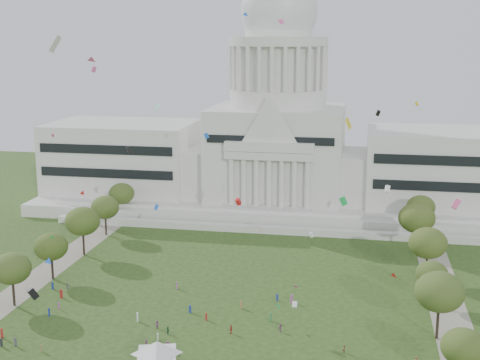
# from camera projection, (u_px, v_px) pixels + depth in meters

# --- Properties ---
(ground) EXTENTS (400.00, 400.00, 0.00)m
(ground) POSITION_uv_depth(u_px,v_px,m) (194.00, 360.00, 121.28)
(ground) COLOR #294418
(ground) RESTS_ON ground
(capitol) EXTENTS (160.00, 64.50, 91.30)m
(capitol) POSITION_uv_depth(u_px,v_px,m) (277.00, 143.00, 225.66)
(capitol) COLOR silver
(capitol) RESTS_ON ground
(path_left) EXTENTS (8.00, 160.00, 0.04)m
(path_left) POSITION_uv_depth(u_px,v_px,m) (30.00, 284.00, 158.73)
(path_left) COLOR gray
(path_left) RESTS_ON ground
(path_right) EXTENTS (8.00, 160.00, 0.04)m
(path_right) POSITION_uv_depth(u_px,v_px,m) (449.00, 314.00, 141.44)
(path_right) COLOR gray
(path_right) RESTS_ON ground
(row_tree_r_1) EXTENTS (7.58, 7.58, 10.78)m
(row_tree_r_1) POSITION_uv_depth(u_px,v_px,m) (464.00, 347.00, 109.65)
(row_tree_r_1) COLOR black
(row_tree_r_1) RESTS_ON ground
(row_tree_l_2) EXTENTS (8.42, 8.42, 11.97)m
(row_tree_l_2) POSITION_uv_depth(u_px,v_px,m) (12.00, 269.00, 144.20)
(row_tree_l_2) COLOR black
(row_tree_l_2) RESTS_ON ground
(row_tree_r_2) EXTENTS (9.55, 9.55, 13.58)m
(row_tree_r_2) POSITION_uv_depth(u_px,v_px,m) (440.00, 292.00, 128.02)
(row_tree_r_2) COLOR black
(row_tree_r_2) RESTS_ON ground
(row_tree_l_3) EXTENTS (8.12, 8.12, 11.55)m
(row_tree_l_3) POSITION_uv_depth(u_px,v_px,m) (51.00, 247.00, 160.05)
(row_tree_l_3) COLOR black
(row_tree_l_3) RESTS_ON ground
(row_tree_r_3) EXTENTS (7.01, 7.01, 9.98)m
(row_tree_r_3) POSITION_uv_depth(u_px,v_px,m) (432.00, 274.00, 144.90)
(row_tree_r_3) COLOR black
(row_tree_r_3) RESTS_ON ground
(row_tree_l_4) EXTENTS (9.29, 9.29, 13.21)m
(row_tree_l_4) POSITION_uv_depth(u_px,v_px,m) (82.00, 221.00, 177.57)
(row_tree_l_4) COLOR black
(row_tree_l_4) RESTS_ON ground
(row_tree_r_4) EXTENTS (9.19, 9.19, 13.06)m
(row_tree_r_4) POSITION_uv_depth(u_px,v_px,m) (428.00, 243.00, 159.31)
(row_tree_r_4) COLOR black
(row_tree_r_4) RESTS_ON ground
(row_tree_l_5) EXTENTS (8.33, 8.33, 11.85)m
(row_tree_l_5) POSITION_uv_depth(u_px,v_px,m) (105.00, 207.00, 195.84)
(row_tree_l_5) COLOR black
(row_tree_l_5) RESTS_ON ground
(row_tree_r_5) EXTENTS (9.82, 9.82, 13.96)m
(row_tree_r_5) POSITION_uv_depth(u_px,v_px,m) (417.00, 218.00, 178.76)
(row_tree_r_5) COLOR black
(row_tree_r_5) RESTS_ON ground
(row_tree_l_6) EXTENTS (8.19, 8.19, 11.64)m
(row_tree_l_6) POSITION_uv_depth(u_px,v_px,m) (122.00, 194.00, 213.58)
(row_tree_l_6) COLOR black
(row_tree_l_6) RESTS_ON ground
(row_tree_r_6) EXTENTS (8.42, 8.42, 11.97)m
(row_tree_r_6) POSITION_uv_depth(u_px,v_px,m) (421.00, 207.00, 195.85)
(row_tree_r_6) COLOR black
(row_tree_r_6) RESTS_ON ground
(event_tent) EXTENTS (11.53, 11.53, 5.23)m
(event_tent) POSITION_uv_depth(u_px,v_px,m) (157.00, 347.00, 117.62)
(event_tent) COLOR #4C4C4C
(event_tent) RESTS_ON ground
(person_2) EXTENTS (0.94, 0.84, 1.65)m
(person_2) POSITION_uv_depth(u_px,v_px,m) (344.00, 349.00, 123.94)
(person_2) COLOR olive
(person_2) RESTS_ON ground
(person_4) EXTENTS (0.66, 1.10, 1.82)m
(person_4) POSITION_uv_depth(u_px,v_px,m) (231.00, 329.00, 132.02)
(person_4) COLOR #B21E1E
(person_4) RESTS_ON ground
(person_5) EXTENTS (1.15, 1.66, 1.66)m
(person_5) POSITION_uv_depth(u_px,v_px,m) (168.00, 330.00, 131.76)
(person_5) COLOR #33723F
(person_5) RESTS_ON ground
(person_8) EXTENTS (0.91, 0.77, 1.60)m
(person_8) POSITION_uv_depth(u_px,v_px,m) (157.00, 324.00, 134.57)
(person_8) COLOR #994C8C
(person_8) RESTS_ON ground
(person_10) EXTENTS (0.87, 1.13, 1.72)m
(person_10) POSITION_uv_depth(u_px,v_px,m) (280.00, 328.00, 132.85)
(person_10) COLOR #994C8C
(person_10) RESTS_ON ground
(distant_crowd) EXTENTS (61.23, 36.31, 1.95)m
(distant_crowd) POSITION_uv_depth(u_px,v_px,m) (142.00, 317.00, 138.06)
(distant_crowd) COLOR #26262B
(distant_crowd) RESTS_ON ground
(kite_swarm) EXTENTS (77.93, 95.09, 58.28)m
(kite_swarm) POSITION_uv_depth(u_px,v_px,m) (235.00, 195.00, 127.39)
(kite_swarm) COLOR yellow
(kite_swarm) RESTS_ON ground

